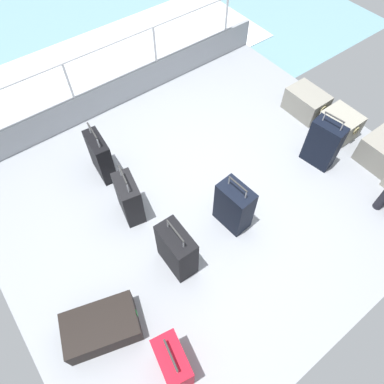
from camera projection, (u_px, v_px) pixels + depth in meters
ground_plane at (208, 194)px, 4.57m from camera, size 4.40×5.20×0.06m
gunwale_port at (120, 91)px, 5.34m from camera, size 0.06×5.20×0.45m
railing_port at (113, 58)px, 4.88m from camera, size 0.04×4.20×1.02m
sea_wake at (85, 74)px, 6.45m from camera, size 12.00×12.00×0.01m
cargo_crate_0 at (306, 102)px, 5.25m from camera, size 0.61×0.41×0.36m
cargo_crate_1 at (340, 124)px, 5.00m from camera, size 0.52×0.41×0.35m
cargo_crate_2 at (384, 153)px, 4.68m from camera, size 0.59×0.48×0.38m
suitcase_0 at (129, 199)px, 4.13m from camera, size 0.45×0.30×0.77m
suitcase_1 at (177, 250)px, 3.75m from camera, size 0.46×0.26×0.75m
suitcase_2 at (234, 206)px, 4.05m from camera, size 0.43×0.29×0.76m
suitcase_3 at (323, 144)px, 4.57m from camera, size 0.44×0.28×0.81m
suitcase_4 at (173, 363)px, 3.15m from camera, size 0.45×0.30×0.69m
suitcase_5 at (101, 157)px, 4.48m from camera, size 0.47×0.23×0.80m
suitcase_6 at (102, 327)px, 3.46m from camera, size 0.64×0.82×0.28m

